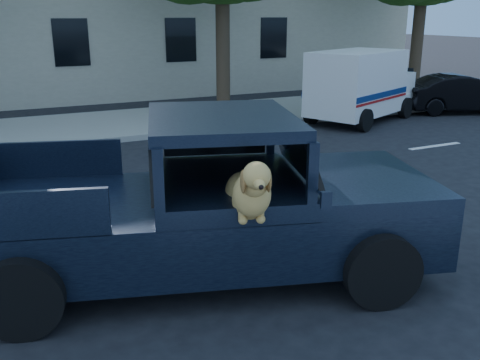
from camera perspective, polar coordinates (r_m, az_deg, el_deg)
The scene contains 6 objects.
ground at distance 7.21m, azimuth -6.98°, elevation -8.89°, with size 120.00×120.00×0.00m, color black.
far_sidewalk at distance 15.79m, azimuth -18.03°, elevation 5.22°, with size 60.00×4.00×0.15m, color gray.
lane_stripes at distance 10.84m, azimuth -2.87°, elevation 0.36°, with size 21.60×0.14×0.01m, color silver, non-canonical shape.
pickup_truck at distance 6.66m, azimuth -4.98°, elevation -4.65°, with size 6.08×3.77×2.03m.
mail_truck at distance 16.78m, azimuth 12.70°, elevation 9.27°, with size 4.24×3.18×2.12m.
parked_sedan at distance 19.27m, azimuth 22.57°, elevation 8.48°, with size 3.80×1.33×1.25m, color black.
Camera 1 is at (-2.01, -6.15, 3.18)m, focal length 40.00 mm.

